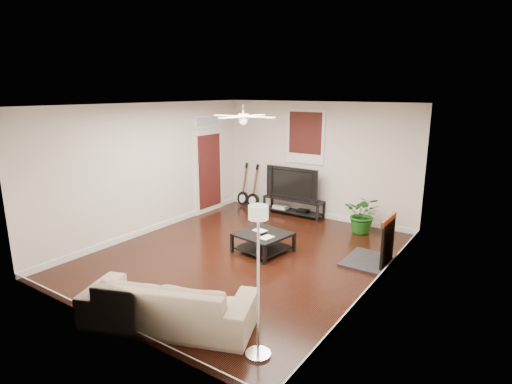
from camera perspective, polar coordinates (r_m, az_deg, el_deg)
room at (r=7.49m, az=-1.72°, el=1.25°), size 5.01×6.01×2.81m
brick_accent at (r=7.33m, az=19.07°, el=0.21°), size 0.02×2.20×2.80m
fireplace at (r=7.67m, az=16.44°, el=-6.34°), size 0.80×1.10×0.92m
window_back at (r=10.06m, az=6.88°, el=7.59°), size 1.00×0.06×1.30m
door_left at (r=10.48m, az=-6.56°, el=3.98°), size 0.08×1.00×2.50m
tv_stand at (r=10.31m, az=5.21°, el=-2.04°), size 1.55×0.41×0.43m
tv at (r=10.18m, az=5.35°, el=1.33°), size 1.39×0.18×0.80m
coffee_table at (r=7.97m, az=0.99°, el=-7.04°), size 1.03×1.03×0.38m
sofa at (r=5.72m, az=-11.97°, el=-14.66°), size 2.43×1.64×0.66m
floor_lamp at (r=4.73m, az=0.31°, el=-12.61°), size 0.39×0.39×1.85m
potted_plant at (r=9.23m, az=14.73°, el=-2.99°), size 0.88×0.79×0.86m
guitar_left at (r=10.99m, az=-1.86°, el=1.03°), size 0.40×0.31×1.18m
guitar_right at (r=10.77m, az=-0.44°, el=0.77°), size 0.37×0.27×1.18m
ceiling_fan at (r=7.32m, az=-1.79°, el=10.46°), size 1.24×1.24×0.32m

